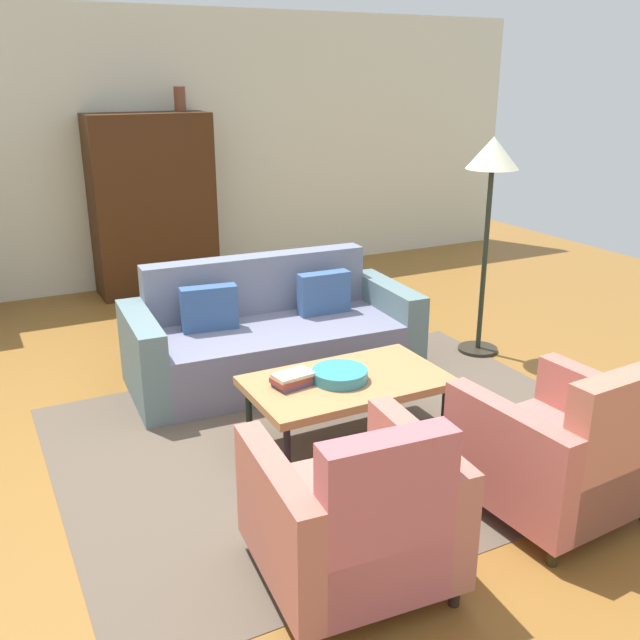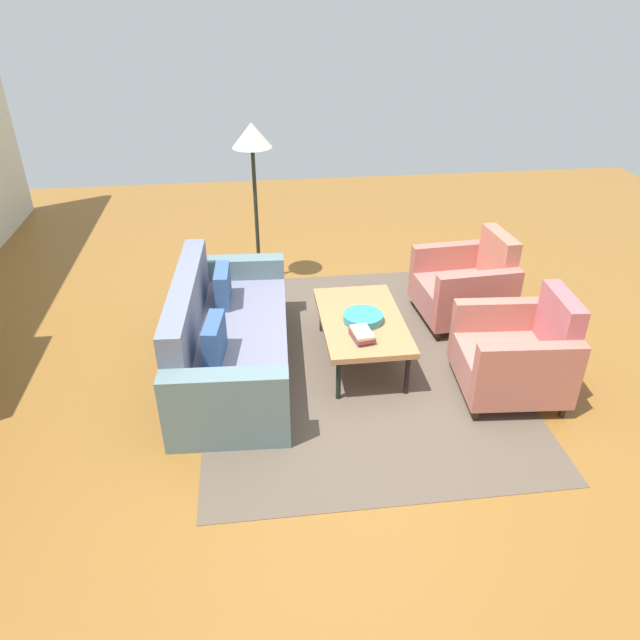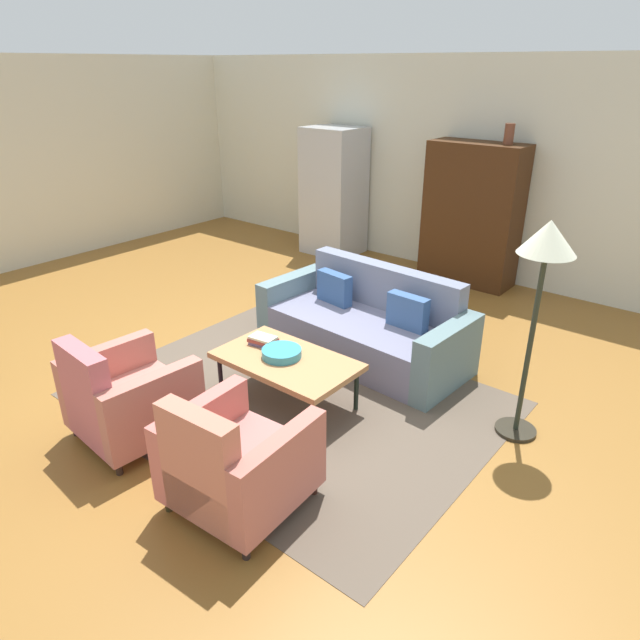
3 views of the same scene
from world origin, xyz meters
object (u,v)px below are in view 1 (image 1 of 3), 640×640
object	(u,v)px
coffee_table	(347,384)
vase_tall	(180,99)
couch	(270,338)
cabinet	(153,205)
fruit_bowl	(340,375)
book_stack	(293,379)
floor_lamp	(491,174)
armchair_right	(564,455)
armchair_left	(356,520)

from	to	relation	value
coffee_table	vase_tall	world-z (taller)	vase_tall
couch	cabinet	bearing A→B (deg)	-83.12
couch	fruit_bowl	world-z (taller)	couch
fruit_bowl	book_stack	xyz separation A→B (m)	(-0.28, 0.06, 0.00)
coffee_table	floor_lamp	size ratio (longest dim) A/B	0.70
book_stack	cabinet	bearing A→B (deg)	87.48
armchair_right	vase_tall	size ratio (longest dim) A/B	3.68
couch	armchair_left	xyz separation A→B (m)	(-0.61, -2.35, 0.06)
armchair_left	book_stack	distance (m)	1.26
cabinet	book_stack	bearing A→B (deg)	-92.52
couch	armchair_right	bearing A→B (deg)	107.33
book_stack	cabinet	xyz separation A→B (m)	(0.16, 3.68, 0.44)
coffee_table	book_stack	distance (m)	0.34
couch	fruit_bowl	xyz separation A→B (m)	(-0.05, -1.19, 0.17)
armchair_left	cabinet	size ratio (longest dim) A/B	0.49
armchair_right	vase_tall	distance (m)	5.17
coffee_table	floor_lamp	world-z (taller)	floor_lamp
fruit_bowl	cabinet	size ratio (longest dim) A/B	0.19
armchair_left	fruit_bowl	size ratio (longest dim) A/B	2.62
couch	vase_tall	distance (m)	3.04
cabinet	floor_lamp	bearing A→B (deg)	-57.28
book_stack	armchair_left	bearing A→B (deg)	-102.65
armchair_left	floor_lamp	size ratio (longest dim) A/B	0.51
armchair_right	cabinet	xyz separation A→B (m)	(-0.77, 4.91, 0.56)
armchair_left	book_stack	world-z (taller)	armchair_left
cabinet	vase_tall	bearing A→B (deg)	-0.77
coffee_table	vase_tall	size ratio (longest dim) A/B	5.02
armchair_left	vase_tall	world-z (taller)	vase_tall
book_stack	vase_tall	size ratio (longest dim) A/B	1.12
couch	vase_tall	size ratio (longest dim) A/B	8.97
fruit_bowl	coffee_table	bearing A→B (deg)	0.00
fruit_bowl	cabinet	bearing A→B (deg)	91.80
fruit_bowl	vase_tall	distance (m)	4.02
armchair_left	fruit_bowl	bearing A→B (deg)	68.93
book_stack	couch	bearing A→B (deg)	73.45
couch	floor_lamp	bearing A→B (deg)	171.16
vase_tall	coffee_table	bearing A→B (deg)	-92.79
armchair_left	armchair_right	xyz separation A→B (m)	(1.21, -0.00, 0.00)
coffee_table	book_stack	bearing A→B (deg)	169.42
armchair_right	fruit_bowl	xyz separation A→B (m)	(-0.65, 1.17, 0.12)
cabinet	armchair_right	bearing A→B (deg)	-81.06
armchair_right	fruit_bowl	distance (m)	1.34
couch	armchair_right	world-z (taller)	armchair_right
fruit_bowl	book_stack	distance (m)	0.29
vase_tall	floor_lamp	world-z (taller)	vase_tall
fruit_bowl	floor_lamp	size ratio (longest dim) A/B	0.20
coffee_table	book_stack	world-z (taller)	book_stack
coffee_table	book_stack	size ratio (longest dim) A/B	4.50
book_stack	floor_lamp	distance (m)	2.38
fruit_bowl	vase_tall	size ratio (longest dim) A/B	1.41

